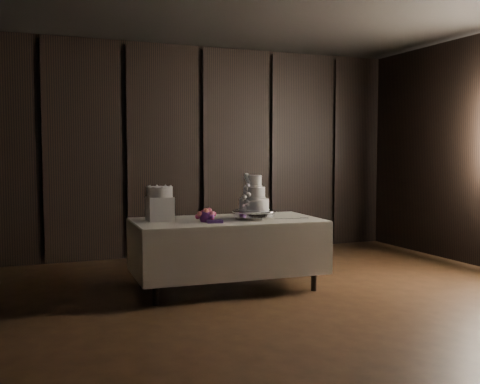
% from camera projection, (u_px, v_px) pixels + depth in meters
% --- Properties ---
extents(room, '(6.08, 7.08, 3.08)m').
position_uv_depth(room, '(329.00, 150.00, 4.91)').
color(room, black).
rests_on(room, ground).
extents(display_table, '(2.03, 1.12, 0.76)m').
position_uv_depth(display_table, '(227.00, 251.00, 6.03)').
color(display_table, beige).
rests_on(display_table, ground).
extents(cake_stand, '(0.54, 0.54, 0.09)m').
position_uv_depth(cake_stand, '(254.00, 215.00, 6.05)').
color(cake_stand, silver).
rests_on(cake_stand, display_table).
extents(wedding_cake, '(0.37, 0.32, 0.38)m').
position_uv_depth(wedding_cake, '(252.00, 197.00, 6.01)').
color(wedding_cake, white).
rests_on(wedding_cake, cake_stand).
extents(bouquet, '(0.33, 0.41, 0.17)m').
position_uv_depth(bouquet, '(206.00, 216.00, 5.79)').
color(bouquet, pink).
rests_on(bouquet, display_table).
extents(box_pedestal, '(0.27, 0.27, 0.25)m').
position_uv_depth(box_pedestal, '(160.00, 209.00, 5.88)').
color(box_pedestal, white).
rests_on(box_pedestal, display_table).
extents(small_cake, '(0.28, 0.28, 0.11)m').
position_uv_depth(small_cake, '(160.00, 192.00, 5.87)').
color(small_cake, white).
rests_on(small_cake, box_pedestal).
extents(cake_knife, '(0.36, 0.14, 0.01)m').
position_uv_depth(cake_knife, '(287.00, 219.00, 6.01)').
color(cake_knife, silver).
rests_on(cake_knife, display_table).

